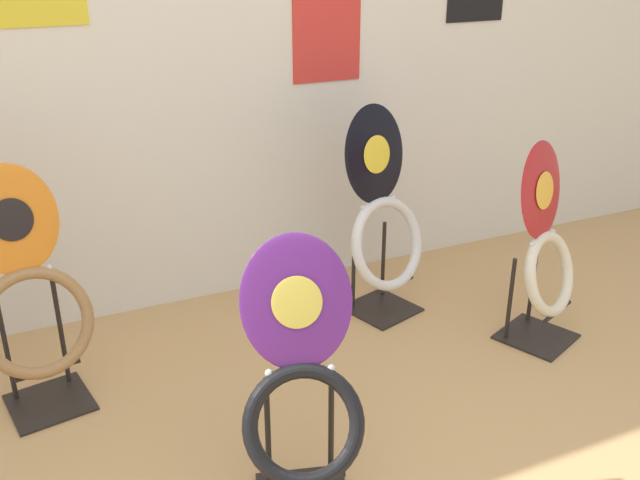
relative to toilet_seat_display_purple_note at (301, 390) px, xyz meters
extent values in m
cube|color=silver|center=(0.12, 1.44, 0.91)|extent=(8.00, 0.06, 2.60)
cube|color=red|center=(0.73, 1.40, 0.90)|extent=(0.33, 0.01, 0.64)
cylinder|color=black|center=(-0.08, 0.08, -0.19)|extent=(0.02, 0.02, 0.39)
cylinder|color=black|center=(0.11, 0.03, -0.19)|extent=(0.02, 0.02, 0.39)
cylinder|color=black|center=(-0.03, -0.11, -0.23)|extent=(0.22, 0.08, 0.02)
torus|color=black|center=(-0.02, -0.05, -0.08)|extent=(0.40, 0.31, 0.33)
ellipsoid|color=#60237F|center=(0.03, 0.09, 0.24)|extent=(0.36, 0.25, 0.39)
ellipsoid|color=#E5CC4C|center=(0.02, 0.08, 0.24)|extent=(0.16, 0.10, 0.15)
sphere|color=silver|center=(-0.08, 0.05, 0.05)|extent=(0.02, 0.02, 0.02)
sphere|color=silver|center=(0.09, 0.00, 0.05)|extent=(0.02, 0.02, 0.02)
cube|color=black|center=(0.80, 0.93, -0.39)|extent=(0.35, 0.35, 0.01)
cylinder|color=black|center=(0.68, 0.99, -0.20)|extent=(0.02, 0.02, 0.37)
cylinder|color=black|center=(0.86, 1.05, -0.20)|extent=(0.02, 0.02, 0.37)
cylinder|color=black|center=(0.82, 0.86, -0.23)|extent=(0.22, 0.08, 0.02)
torus|color=silver|center=(0.80, 0.91, -0.05)|extent=(0.45, 0.30, 0.41)
ellipsoid|color=black|center=(0.77, 1.01, 0.34)|extent=(0.36, 0.19, 0.43)
ellipsoid|color=yellow|center=(0.78, 0.99, 0.34)|extent=(0.16, 0.08, 0.16)
sphere|color=silver|center=(0.69, 0.94, 0.12)|extent=(0.02, 0.02, 0.02)
sphere|color=silver|center=(0.88, 1.00, 0.12)|extent=(0.02, 0.02, 0.02)
cube|color=black|center=(-0.67, 0.82, -0.39)|extent=(0.32, 0.32, 0.01)
cylinder|color=black|center=(-0.78, 0.89, -0.16)|extent=(0.02, 0.02, 0.45)
cylinder|color=black|center=(-0.59, 0.92, -0.16)|extent=(0.02, 0.02, 0.45)
cylinder|color=black|center=(-0.66, 0.74, -0.20)|extent=(0.22, 0.06, 0.02)
torus|color=#9E7042|center=(-0.67, 0.80, -0.04)|extent=(0.43, 0.27, 0.38)
ellipsoid|color=orange|center=(-0.69, 0.92, 0.31)|extent=(0.34, 0.17, 0.38)
ellipsoid|color=black|center=(-0.69, 0.90, 0.31)|extent=(0.15, 0.07, 0.14)
sphere|color=silver|center=(-0.59, 0.88, 0.12)|extent=(0.02, 0.02, 0.02)
cube|color=black|center=(1.28, 0.44, -0.39)|extent=(0.37, 0.37, 0.01)
cylinder|color=black|center=(1.16, 0.49, -0.20)|extent=(0.02, 0.02, 0.37)
cylinder|color=black|center=(1.34, 0.56, -0.20)|extent=(0.02, 0.02, 0.37)
cylinder|color=black|center=(1.31, 0.37, -0.24)|extent=(0.21, 0.10, 0.02)
torus|color=beige|center=(1.29, 0.42, -0.08)|extent=(0.39, 0.29, 0.35)
ellipsoid|color=#AD1E23|center=(1.26, 0.50, 0.27)|extent=(0.34, 0.21, 0.40)
ellipsoid|color=yellow|center=(1.27, 0.48, 0.27)|extent=(0.15, 0.09, 0.15)
sphere|color=silver|center=(1.19, 0.43, 0.07)|extent=(0.02, 0.02, 0.02)
sphere|color=silver|center=(1.36, 0.50, 0.07)|extent=(0.02, 0.02, 0.02)
camera|label=1|loc=(-0.66, -1.58, 1.23)|focal=40.00mm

